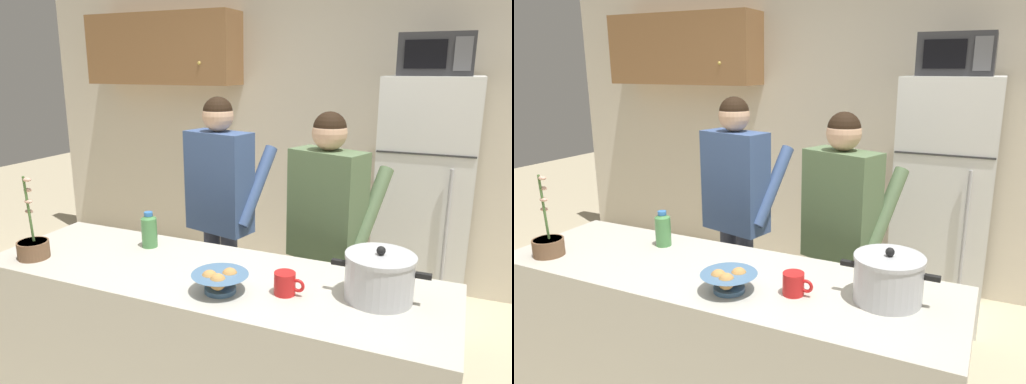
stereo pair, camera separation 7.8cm
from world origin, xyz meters
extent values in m
cube|color=beige|center=(0.00, 2.30, 1.30)|extent=(6.00, 0.12, 2.60)
cube|color=olive|center=(-1.60, 2.07, 1.99)|extent=(1.47, 0.34, 0.62)
sphere|color=gold|center=(-1.12, 1.90, 1.86)|extent=(0.03, 0.03, 0.03)
cube|color=beige|center=(0.00, 0.00, 0.46)|extent=(2.17, 0.68, 0.92)
cube|color=white|center=(0.78, 1.85, 0.89)|extent=(0.64, 0.64, 1.77)
cube|color=#333333|center=(0.78, 1.53, 1.28)|extent=(0.63, 0.01, 0.01)
cylinder|color=#B2B2B7|center=(0.96, 1.50, 0.80)|extent=(0.02, 0.02, 0.80)
cube|color=#2D2D30|center=(0.78, 1.83, 1.91)|extent=(0.48, 0.36, 0.28)
cube|color=black|center=(0.72, 1.65, 1.91)|extent=(0.26, 0.01, 0.18)
cube|color=#59595B|center=(0.95, 1.65, 1.91)|extent=(0.11, 0.01, 0.21)
cylinder|color=#33384C|center=(-0.32, 0.83, 0.40)|extent=(0.11, 0.11, 0.81)
cylinder|color=#33384C|center=(-0.46, 0.87, 0.40)|extent=(0.11, 0.11, 0.81)
cube|color=#3F598C|center=(-0.39, 0.85, 1.12)|extent=(0.45, 0.29, 0.64)
sphere|color=#D8A884|center=(-0.39, 0.85, 1.54)|extent=(0.19, 0.19, 0.19)
sphere|color=black|center=(-0.39, 0.85, 1.57)|extent=(0.18, 0.18, 0.18)
cylinder|color=#3F598C|center=(-0.16, 0.92, 1.10)|extent=(0.16, 0.38, 0.49)
cylinder|color=#3F598C|center=(-0.56, 1.02, 1.10)|extent=(0.16, 0.38, 0.49)
cylinder|color=#33384C|center=(0.42, 0.69, 0.39)|extent=(0.11, 0.11, 0.78)
cylinder|color=#33384C|center=(0.29, 0.74, 0.39)|extent=(0.11, 0.11, 0.78)
cube|color=#59724C|center=(0.35, 0.71, 1.09)|extent=(0.45, 0.32, 0.62)
sphere|color=#D8A884|center=(0.35, 0.71, 1.49)|extent=(0.19, 0.19, 0.19)
sphere|color=black|center=(0.35, 0.71, 1.52)|extent=(0.18, 0.18, 0.18)
cylinder|color=#59724C|center=(0.59, 0.76, 1.07)|extent=(0.20, 0.37, 0.48)
cylinder|color=#59724C|center=(0.20, 0.89, 1.07)|extent=(0.20, 0.37, 0.48)
cylinder|color=silver|center=(0.76, 0.05, 1.01)|extent=(0.27, 0.27, 0.17)
cylinder|color=silver|center=(0.76, 0.05, 1.10)|extent=(0.28, 0.28, 0.02)
sphere|color=black|center=(0.76, 0.05, 1.13)|extent=(0.04, 0.04, 0.04)
cube|color=black|center=(0.59, 0.05, 1.05)|extent=(0.06, 0.02, 0.02)
cube|color=black|center=(0.92, 0.05, 1.05)|extent=(0.06, 0.02, 0.02)
cylinder|color=red|center=(0.40, -0.06, 0.97)|extent=(0.09, 0.09, 0.10)
torus|color=red|center=(0.45, -0.06, 0.97)|extent=(0.06, 0.01, 0.06)
cylinder|color=#4C7299|center=(0.14, -0.15, 0.93)|extent=(0.13, 0.13, 0.02)
cone|color=#4C7299|center=(0.14, -0.15, 0.97)|extent=(0.24, 0.24, 0.06)
sphere|color=tan|center=(0.11, -0.17, 0.98)|extent=(0.07, 0.07, 0.07)
sphere|color=tan|center=(0.17, -0.12, 0.98)|extent=(0.07, 0.07, 0.07)
sphere|color=tan|center=(0.16, -0.19, 0.98)|extent=(0.07, 0.07, 0.07)
cylinder|color=#4C8C4C|center=(-0.44, 0.17, 1.00)|extent=(0.08, 0.08, 0.15)
cone|color=#4C8C4C|center=(-0.44, 0.17, 1.09)|extent=(0.08, 0.08, 0.02)
cylinder|color=#3372BF|center=(-0.44, 0.17, 1.10)|extent=(0.04, 0.04, 0.02)
cylinder|color=brown|center=(-0.87, -0.19, 0.96)|extent=(0.15, 0.15, 0.09)
cylinder|color=#38281E|center=(-0.87, -0.19, 1.00)|extent=(0.14, 0.14, 0.01)
cylinder|color=#4C7238|center=(-0.87, -0.19, 1.17)|extent=(0.01, 0.03, 0.33)
ellipsoid|color=#D8A58C|center=(-0.88, -0.17, 1.15)|extent=(0.04, 0.03, 0.02)
ellipsoid|color=#D8A58C|center=(-0.87, -0.18, 1.21)|extent=(0.04, 0.03, 0.02)
ellipsoid|color=#D8A58C|center=(-0.87, -0.18, 1.26)|extent=(0.04, 0.03, 0.02)
ellipsoid|color=#D8A58C|center=(-0.85, -0.19, 1.32)|extent=(0.04, 0.03, 0.02)
camera|label=1|loc=(1.02, -1.78, 1.83)|focal=33.87mm
camera|label=2|loc=(1.09, -1.75, 1.83)|focal=33.87mm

